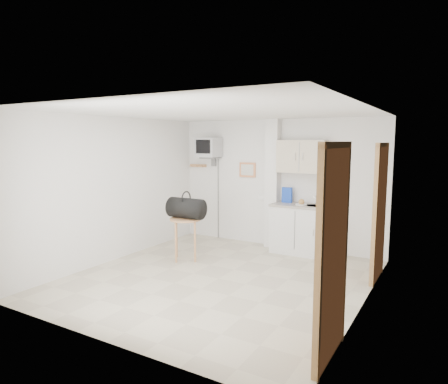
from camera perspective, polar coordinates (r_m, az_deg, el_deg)
The scene contains 7 objects.
ground at distance 6.22m, azimuth -0.79°, elevation -12.27°, with size 4.50×4.50×0.00m, color #C0B498.
room_envelope at distance 5.85m, azimuth 1.65°, elevation 1.94°, with size 4.24×4.54×2.55m.
kitchenette at distance 7.55m, azimuth 10.86°, elevation -2.59°, with size 1.03×0.58×2.10m.
crt_television at distance 8.35m, azimuth -2.19°, elevation 6.28°, with size 0.44×0.45×2.15m.
round_table at distance 7.04m, azimuth -5.53°, elevation -4.76°, with size 0.55×0.55×0.74m.
duffel_bag at distance 7.00m, azimuth -5.41°, elevation -2.29°, with size 0.65×0.36×0.48m.
water_bottle at distance 5.97m, azimuth 15.29°, elevation -11.66°, with size 0.13×0.13×0.38m.
Camera 1 is at (3.03, -5.02, 2.09)m, focal length 32.00 mm.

